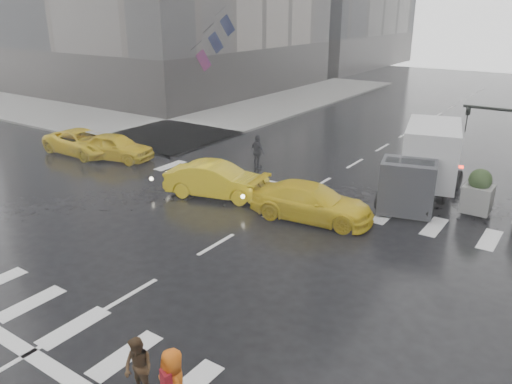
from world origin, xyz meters
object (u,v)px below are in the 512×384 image
Objects in this scene: taxi_front at (116,147)px; box_truck at (425,161)px; pedestrian_brown at (138,368)px; taxi_mid at (217,180)px.

taxi_front is 16.30m from box_truck.
pedestrian_brown is at bearing -141.19° from taxi_front.
box_truck is at bearing -88.88° from taxi_front.
box_truck is at bearing -71.87° from taxi_mid.
pedestrian_brown is 0.25× the size of box_truck.
box_truck is (1.25, 15.58, 0.96)m from pedestrian_brown.
taxi_mid is at bearing -160.66° from box_truck.
box_truck is at bearing 85.79° from pedestrian_brown.
taxi_front is at bearing 178.87° from box_truck.
box_truck is (7.56, 5.04, 0.92)m from taxi_mid.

